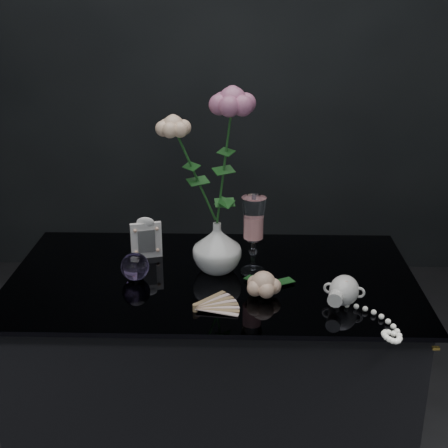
# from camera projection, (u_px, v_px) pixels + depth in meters

# --- Properties ---
(table) EXTENTS (1.05, 0.58, 0.76)m
(table) POSITION_uv_depth(u_px,v_px,m) (213.00, 397.00, 1.76)
(table) COLOR black
(table) RESTS_ON ground
(vase) EXTENTS (0.16, 0.16, 0.13)m
(vase) POSITION_uv_depth(u_px,v_px,m) (217.00, 247.00, 1.63)
(vase) COLOR white
(vase) RESTS_ON table
(wine_glass) EXTENTS (0.06, 0.06, 0.21)m
(wine_glass) POSITION_uv_depth(u_px,v_px,m) (253.00, 236.00, 1.61)
(wine_glass) COLOR white
(wine_glass) RESTS_ON table
(picture_frame) EXTENTS (0.10, 0.09, 0.12)m
(picture_frame) POSITION_uv_depth(u_px,v_px,m) (146.00, 237.00, 1.71)
(picture_frame) COLOR white
(picture_frame) RESTS_ON table
(paperweight) EXTENTS (0.08, 0.08, 0.07)m
(paperweight) POSITION_uv_depth(u_px,v_px,m) (135.00, 267.00, 1.59)
(paperweight) COLOR #9B7BC8
(paperweight) RESTS_ON table
(paper_fan) EXTENTS (0.24, 0.20, 0.02)m
(paper_fan) POSITION_uv_depth(u_px,v_px,m) (195.00, 307.00, 1.45)
(paper_fan) COLOR beige
(paper_fan) RESTS_ON table
(loose_rose) EXTENTS (0.15, 0.19, 0.06)m
(loose_rose) POSITION_uv_depth(u_px,v_px,m) (263.00, 284.00, 1.51)
(loose_rose) COLOR #E3B493
(loose_rose) RESTS_ON table
(pearl_jar) EXTENTS (0.31, 0.31, 0.07)m
(pearl_jar) POSITION_uv_depth(u_px,v_px,m) (344.00, 289.00, 1.47)
(pearl_jar) COLOR white
(pearl_jar) RESTS_ON table
(roses) EXTENTS (0.22, 0.12, 0.41)m
(roses) POSITION_uv_depth(u_px,v_px,m) (212.00, 153.00, 1.53)
(roses) COLOR #FFC59F
(roses) RESTS_ON vase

